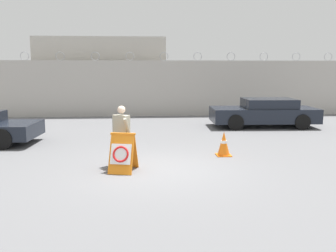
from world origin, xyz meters
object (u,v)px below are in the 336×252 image
at_px(barricade_sign, 123,153).
at_px(security_guard, 122,133).
at_px(traffic_cone_near, 224,144).
at_px(parked_car_far_side, 264,112).

distance_m(barricade_sign, security_guard, 0.73).
relative_size(security_guard, traffic_cone_near, 2.22).
relative_size(security_guard, parked_car_far_side, 0.35).
bearing_deg(barricade_sign, traffic_cone_near, 40.75).
height_order(security_guard, traffic_cone_near, security_guard).
relative_size(traffic_cone_near, parked_car_far_side, 0.16).
bearing_deg(traffic_cone_near, security_guard, -162.88).
height_order(barricade_sign, parked_car_far_side, parked_car_far_side).
xyz_separation_m(security_guard, traffic_cone_near, (3.02, 0.93, -0.53)).
bearing_deg(barricade_sign, security_guard, 107.62).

